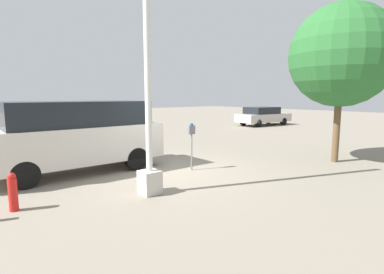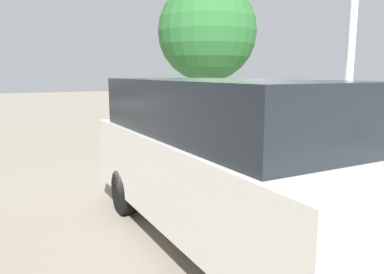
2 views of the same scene
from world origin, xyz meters
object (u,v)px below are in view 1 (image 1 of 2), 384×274
object	(u,v)px
lamp_post	(148,97)
fire_hydrant	(13,192)
car_distant	(263,116)
parked_van	(77,134)
parking_meter_near	(192,136)
street_tree	(341,56)

from	to	relation	value
lamp_post	fire_hydrant	world-z (taller)	lamp_post
car_distant	fire_hydrant	size ratio (longest dim) A/B	5.88
lamp_post	parked_van	size ratio (longest dim) A/B	1.41
car_distant	fire_hydrant	world-z (taller)	car_distant
parked_van	parking_meter_near	bearing A→B (deg)	145.06
lamp_post	parked_van	world-z (taller)	lamp_post
parked_van	car_distant	size ratio (longest dim) A/B	1.08
parked_van	fire_hydrant	xyz separation A→B (m)	(2.06, 2.30, -0.76)
parking_meter_near	street_tree	xyz separation A→B (m)	(-4.60, 2.25, 2.52)
parked_van	fire_hydrant	bearing A→B (deg)	48.74
lamp_post	street_tree	size ratio (longest dim) A/B	1.32
parking_meter_near	car_distant	world-z (taller)	parking_meter_near
street_tree	parking_meter_near	bearing A→B (deg)	-26.07
fire_hydrant	car_distant	bearing A→B (deg)	-156.87
lamp_post	street_tree	bearing A→B (deg)	170.51
lamp_post	fire_hydrant	bearing A→B (deg)	-16.82
lamp_post	parked_van	bearing A→B (deg)	-78.93
car_distant	street_tree	bearing A→B (deg)	-126.31
fire_hydrant	parking_meter_near	bearing A→B (deg)	-176.31
parking_meter_near	parked_van	distance (m)	3.42
parking_meter_near	car_distant	size ratio (longest dim) A/B	0.32
lamp_post	fire_hydrant	size ratio (longest dim) A/B	8.94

